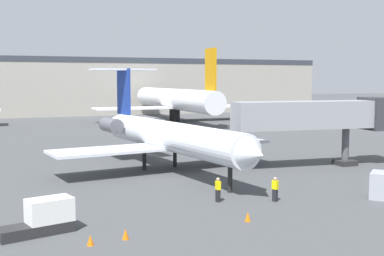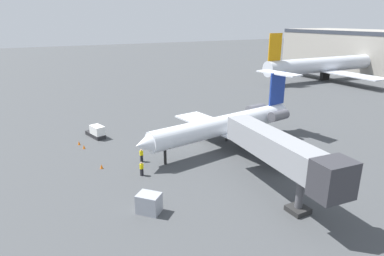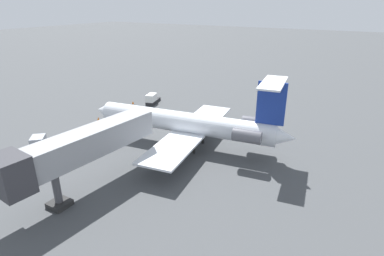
% 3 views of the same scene
% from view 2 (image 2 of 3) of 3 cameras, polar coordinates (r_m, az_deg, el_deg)
% --- Properties ---
extents(ground_plane, '(400.00, 400.00, 0.10)m').
position_cam_2_polar(ground_plane, '(45.36, 1.87, -4.02)').
color(ground_plane, '#424447').
extents(regional_jet, '(21.37, 27.41, 9.49)m').
position_cam_2_polar(regional_jet, '(46.36, 6.38, 0.81)').
color(regional_jet, silver).
rests_on(regional_jet, ground_plane).
extents(jet_bridge, '(16.36, 4.35, 6.60)m').
position_cam_2_polar(jet_bridge, '(32.86, 15.83, -4.36)').
color(jet_bridge, gray).
rests_on(jet_bridge, ground_plane).
extents(ground_crew_marshaller, '(0.40, 0.47, 1.69)m').
position_cam_2_polar(ground_crew_marshaller, '(38.62, -8.64, -6.90)').
color(ground_crew_marshaller, black).
rests_on(ground_crew_marshaller, ground_plane).
extents(ground_crew_loader, '(0.27, 0.41, 1.69)m').
position_cam_2_polar(ground_crew_loader, '(42.21, -8.67, -4.65)').
color(ground_crew_loader, black).
rests_on(ground_crew_loader, ground_plane).
extents(baggage_tug_lead, '(4.22, 2.35, 1.90)m').
position_cam_2_polar(baggage_tug_lead, '(52.20, -16.07, -0.68)').
color(baggage_tug_lead, '#262628').
rests_on(baggage_tug_lead, ground_plane).
extents(cargo_container_uld, '(2.62, 2.58, 1.85)m').
position_cam_2_polar(cargo_container_uld, '(31.70, -7.39, -12.68)').
color(cargo_container_uld, '#999EA8').
rests_on(cargo_container_uld, ground_plane).
extents(traffic_cone_near, '(0.36, 0.36, 0.55)m').
position_cam_2_polar(traffic_cone_near, '(41.57, -15.28, -6.37)').
color(traffic_cone_near, orange).
rests_on(traffic_cone_near, ground_plane).
extents(traffic_cone_mid, '(0.36, 0.36, 0.55)m').
position_cam_2_polar(traffic_cone_mid, '(50.08, -18.82, -2.44)').
color(traffic_cone_mid, orange).
rests_on(traffic_cone_mid, ground_plane).
extents(traffic_cone_far, '(0.36, 0.36, 0.55)m').
position_cam_2_polar(traffic_cone_far, '(48.36, -18.06, -3.10)').
color(traffic_cone_far, orange).
rests_on(traffic_cone_far, ground_plane).
extents(parked_airliner_west_end, '(36.09, 42.89, 13.63)m').
position_cam_2_polar(parked_airliner_west_end, '(105.20, 21.96, 10.02)').
color(parked_airliner_west_end, silver).
rests_on(parked_airliner_west_end, ground_plane).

